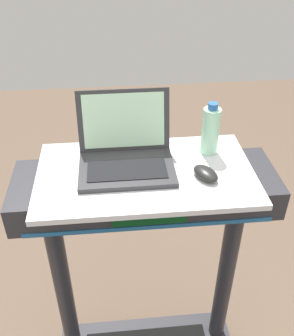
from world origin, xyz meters
TOP-DOWN VIEW (x-y plane):
  - desk_board at (0.00, 0.70)m, footprint 0.72×0.42m
  - laptop at (-0.06, 0.75)m, footprint 0.32×0.27m
  - computer_mouse at (0.19, 0.65)m, footprint 0.10×0.12m
  - water_bottle at (0.24, 0.80)m, footprint 0.06×0.06m

SIDE VIEW (x-z plane):
  - desk_board at x=0.00m, z-range 1.10..1.12m
  - computer_mouse at x=0.19m, z-range 1.12..1.16m
  - laptop at x=-0.06m, z-range 1.06..1.28m
  - water_bottle at x=0.24m, z-range 1.12..1.31m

